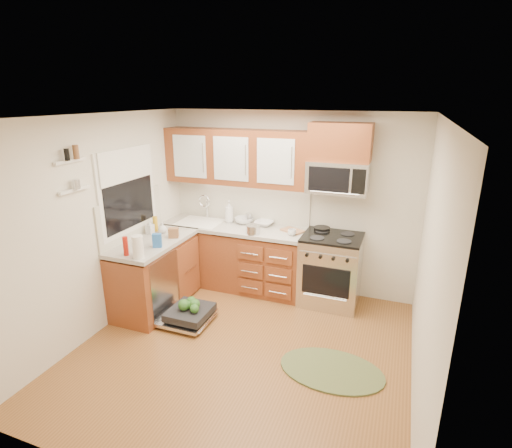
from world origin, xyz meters
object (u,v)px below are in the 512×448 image
at_px(sink, 200,230).
at_px(bowl_a, 264,223).
at_px(microwave, 338,177).
at_px(cutting_board, 293,231).
at_px(cup, 292,232).
at_px(rug, 331,370).
at_px(bowl_b, 244,220).
at_px(paper_towel_roll, 138,247).
at_px(upper_cabinets, 236,157).
at_px(dishwasher, 187,315).
at_px(stock_pot, 253,229).
at_px(range, 330,270).
at_px(skillet, 322,229).

relative_size(sink, bowl_a, 2.41).
height_order(microwave, cutting_board, microwave).
xyz_separation_m(cutting_board, cup, (0.04, -0.17, 0.03)).
distance_m(rug, bowl_b, 2.46).
height_order(cutting_board, paper_towel_roll, paper_towel_roll).
xyz_separation_m(microwave, sink, (-1.93, -0.13, -0.90)).
relative_size(sink, rug, 0.58).
bearing_deg(bowl_a, upper_cabinets, -176.43).
relative_size(dishwasher, cup, 6.46).
relative_size(dishwasher, rug, 0.66).
height_order(dishwasher, stock_pot, stock_pot).
distance_m(stock_pot, bowl_b, 0.47).
bearing_deg(stock_pot, cup, 12.59).
height_order(range, stock_pot, stock_pot).
relative_size(skillet, cup, 2.00).
relative_size(upper_cabinets, rug, 1.92).
bearing_deg(sink, stock_pot, -12.45).
bearing_deg(cup, stock_pot, -167.41).
bearing_deg(dishwasher, sink, 109.20).
xyz_separation_m(dishwasher, cup, (1.02, 1.03, 0.87)).
bearing_deg(microwave, rug, -78.85).
relative_size(bowl_b, cup, 2.50).
xyz_separation_m(skillet, bowl_a, (-0.82, -0.02, -0.01)).
relative_size(skillet, cutting_board, 0.73).
distance_m(range, bowl_a, 1.13).
height_order(range, skillet, skillet).
relative_size(cutting_board, bowl_a, 1.16).
relative_size(cutting_board, cup, 2.74).
distance_m(rug, paper_towel_roll, 2.47).
bearing_deg(cutting_board, range, -7.07).
bearing_deg(cup, microwave, 22.73).
height_order(paper_towel_roll, bowl_b, paper_towel_roll).
bearing_deg(cutting_board, rug, -60.11).
bearing_deg(cup, range, 10.59).
xyz_separation_m(upper_cabinets, paper_towel_roll, (-0.52, -1.59, -0.82)).
relative_size(dishwasher, stock_pot, 3.58).
relative_size(upper_cabinets, sink, 3.31).
height_order(paper_towel_roll, cup, paper_towel_roll).
bearing_deg(range, upper_cabinets, 174.11).
relative_size(range, cutting_board, 3.20).
distance_m(sink, skillet, 1.77).
bearing_deg(microwave, skillet, 158.83).
bearing_deg(sink, bowl_b, 16.14).
bearing_deg(dishwasher, upper_cabinets, 83.96).
bearing_deg(paper_towel_roll, dishwasher, 39.37).
height_order(sink, dishwasher, sink).
height_order(microwave, rug, microwave).
bearing_deg(bowl_b, stock_pot, -53.27).
height_order(dishwasher, rug, dishwasher).
xyz_separation_m(range, cup, (-0.52, -0.10, 0.49)).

